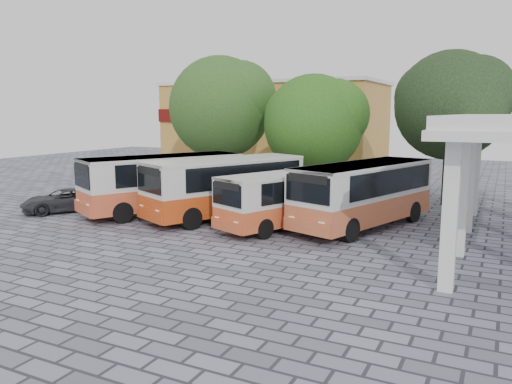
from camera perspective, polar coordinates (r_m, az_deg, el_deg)
The scene contains 10 objects.
ground at distance 21.36m, azimuth 0.06°, elevation -5.82°, with size 90.00×90.00×0.00m, color #595A69.
shophouse_block at distance 48.85m, azimuth 2.17°, elevation 7.53°, with size 20.40×10.40×8.30m.
bus_far_left at distance 27.74m, azimuth -10.58°, elevation 1.34°, with size 6.39×9.41×3.15m.
bus_centre_left at distance 26.00m, azimuth -3.52°, elevation 0.93°, with size 6.05×9.32×3.13m.
bus_centre_right at distance 23.95m, azimuth 3.62°, elevation -0.45°, with size 4.88×7.87×2.65m.
bus_far_right at distance 24.36m, azimuth 12.22°, elevation 0.14°, with size 5.15×9.15×3.10m.
tree_left at distance 37.32m, azimuth -3.97°, elevation 9.97°, with size 7.90×7.53×9.59m.
tree_middle at distance 33.01m, azimuth 6.74°, elevation 8.08°, with size 6.80×6.48×7.97m.
tree_right at distance 31.56m, azimuth 21.51°, elevation 9.57°, with size 6.67×6.35×9.07m.
parked_car at distance 29.90m, azimuth -21.10°, elevation -0.89°, with size 2.09×4.52×1.26m, color #28292F.
Camera 1 is at (9.23, -18.46, 5.50)m, focal length 35.00 mm.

